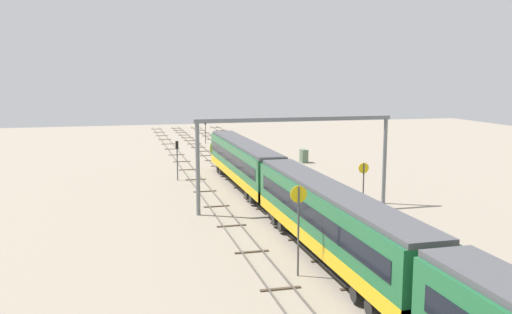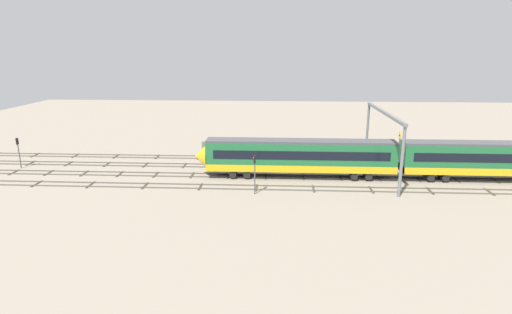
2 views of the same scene
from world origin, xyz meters
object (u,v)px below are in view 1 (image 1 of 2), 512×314
overhead_gantry (296,140)px  signal_light_trackside_approach (205,128)px  signal_light_trackside_departure (177,155)px  speed_sign_mid_trackside (298,217)px  train (326,219)px  speed_sign_near_foreground (363,181)px  relay_cabinet (304,156)px

overhead_gantry → signal_light_trackside_approach: overhead_gantry is taller
signal_light_trackside_approach → signal_light_trackside_departure: (-33.22, 8.60, 0.18)m
speed_sign_mid_trackside → signal_light_trackside_approach: bearing=-4.3°
speed_sign_mid_trackside → signal_light_trackside_departure: bearing=6.6°
train → speed_sign_mid_trackside: (-2.59, 2.80, 1.04)m
overhead_gantry → speed_sign_near_foreground: (-3.76, -4.92, -3.25)m
speed_sign_mid_trackside → overhead_gantry: bearing=-17.7°
signal_light_trackside_approach → train: bearing=178.1°
relay_cabinet → train: bearing=162.8°
overhead_gantry → signal_light_trackside_approach: size_ratio=4.25×
overhead_gantry → signal_light_trackside_departure: overhead_gantry is taller
signal_light_trackside_approach → relay_cabinet: bearing=-158.0°
speed_sign_mid_trackside → signal_light_trackside_approach: size_ratio=1.30×
speed_sign_near_foreground → relay_cabinet: 29.26m
speed_sign_near_foreground → speed_sign_mid_trackside: 15.84m
overhead_gantry → relay_cabinet: (25.03, -9.62, -5.40)m
speed_sign_mid_trackside → signal_light_trackside_approach: speed_sign_mid_trackside is taller
speed_sign_mid_trackside → relay_cabinet: size_ratio=3.06×
train → overhead_gantry: size_ratio=4.12×
train → signal_light_trackside_approach: size_ratio=17.49×
speed_sign_near_foreground → signal_light_trackside_departure: speed_sign_near_foreground is taller
train → signal_light_trackside_departure: (29.67, 6.53, 0.35)m
overhead_gantry → relay_cabinet: overhead_gantry is taller
speed_sign_near_foreground → speed_sign_mid_trackside: bearing=140.6°
speed_sign_near_foreground → speed_sign_mid_trackside: (-12.24, 10.04, 0.63)m
train → relay_cabinet: size_ratio=41.19×
train → overhead_gantry: bearing=-9.8°
speed_sign_near_foreground → signal_light_trackside_approach: speed_sign_near_foreground is taller
train → overhead_gantry: overhead_gantry is taller
overhead_gantry → speed_sign_near_foreground: 7.00m
train → speed_sign_near_foreground: train is taller
speed_sign_near_foreground → train: bearing=143.1°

